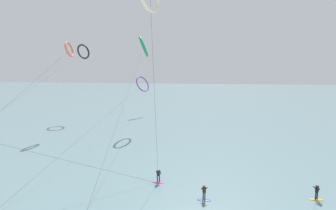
% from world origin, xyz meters
% --- Properties ---
extents(sea_water, '(400.00, 200.00, 0.08)m').
position_xyz_m(sea_water, '(0.00, 104.70, 0.04)').
color(sea_water, slate).
rests_on(sea_water, ground).
extents(surfer_cobalt, '(1.40, 0.72, 1.70)m').
position_xyz_m(surfer_cobalt, '(4.49, 14.23, 0.82)').
color(surfer_cobalt, '#2647B7').
rests_on(surfer_cobalt, ground).
extents(surfer_magenta, '(1.40, 0.71, 1.70)m').
position_xyz_m(surfer_magenta, '(-0.81, 17.36, 0.82)').
color(surfer_magenta, '#CC288E').
rests_on(surfer_magenta, ground).
extents(surfer_amber, '(1.40, 0.72, 1.70)m').
position_xyz_m(surfer_amber, '(15.85, 15.92, 0.82)').
color(surfer_amber, orange).
rests_on(surfer_amber, ground).
extents(kite_charcoal, '(4.30, 46.49, 19.78)m').
position_xyz_m(kite_charcoal, '(-27.46, 52.73, 17.75)').
color(kite_charcoal, black).
rests_on(kite_charcoal, ground).
extents(kite_violet, '(4.33, 54.91, 11.20)m').
position_xyz_m(kite_violet, '(-12.96, 58.66, 8.95)').
color(kite_violet, purple).
rests_on(kite_violet, ground).
extents(kite_emerald, '(4.56, 37.55, 20.60)m').
position_xyz_m(kite_emerald, '(-9.14, 44.92, 18.22)').
color(kite_emerald, '#199351').
rests_on(kite_emerald, ground).
extents(kite_coral, '(3.22, 31.80, 19.05)m').
position_xyz_m(kite_coral, '(-23.85, 39.57, 17.32)').
color(kite_coral, '#EA7260').
rests_on(kite_coral, ground).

